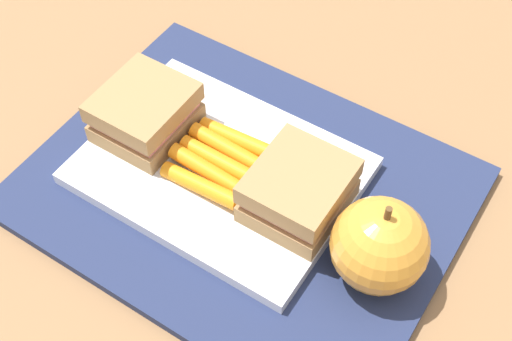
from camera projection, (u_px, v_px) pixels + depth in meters
ground_plane at (244, 194)px, 0.61m from camera, size 2.40×2.40×0.00m
lunchbag_mat at (244, 190)px, 0.60m from camera, size 0.36×0.28×0.01m
food_tray at (220, 170)px, 0.60m from camera, size 0.23×0.17×0.01m
sandwich_half_left at (145, 113)px, 0.61m from camera, size 0.07×0.08×0.04m
sandwich_half_right at (299, 191)px, 0.56m from camera, size 0.07×0.08×0.04m
carrot_sticks_bundle at (219, 161)px, 0.59m from camera, size 0.08×0.07×0.02m
apple at (379, 245)px, 0.52m from camera, size 0.08×0.08×0.09m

